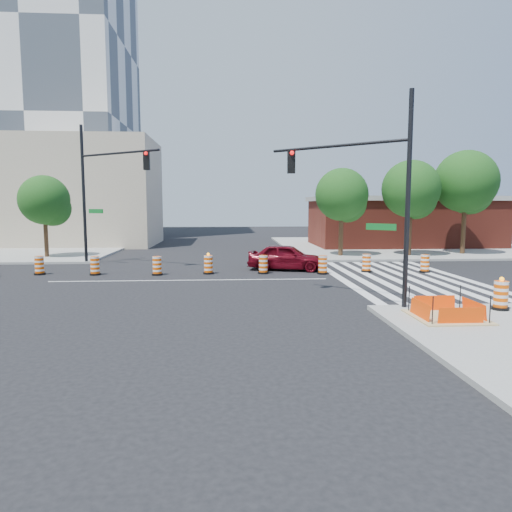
{
  "coord_description": "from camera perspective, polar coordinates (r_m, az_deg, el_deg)",
  "views": [
    {
      "loc": [
        1.9,
        -23.03,
        3.76
      ],
      "look_at": [
        3.27,
        -1.67,
        1.4
      ],
      "focal_mm": 32.0,
      "sensor_mm": 36.0,
      "label": 1
    }
  ],
  "objects": [
    {
      "name": "ground",
      "position": [
        23.41,
        -8.29,
        -3.02
      ],
      "size": [
        120.0,
        120.0,
        0.0
      ],
      "primitive_type": "plane",
      "color": "black",
      "rests_on": "ground"
    },
    {
      "name": "sidewalk_ne",
      "position": [
        44.23,
        17.69,
        1.21
      ],
      "size": [
        22.0,
        22.0,
        0.15
      ],
      "primitive_type": "cube",
      "color": "gray",
      "rests_on": "ground"
    },
    {
      "name": "crosswalk_east",
      "position": [
        25.03,
        17.59,
        -2.63
      ],
      "size": [
        6.75,
        13.5,
        0.01
      ],
      "color": "silver",
      "rests_on": "ground"
    },
    {
      "name": "lane_centerline",
      "position": [
        23.41,
        -8.29,
        -3.0
      ],
      "size": [
        14.0,
        0.12,
        0.01
      ],
      "primitive_type": "cube",
      "color": "silver",
      "rests_on": "ground"
    },
    {
      "name": "excavation_pit",
      "position": [
        16.12,
        22.74,
        -6.88
      ],
      "size": [
        2.2,
        2.2,
        0.9
      ],
      "color": "tan",
      "rests_on": "ground"
    },
    {
      "name": "tower_nw",
      "position": [
        65.38,
        -29.15,
        22.18
      ],
      "size": [
        28.0,
        18.0,
        45.0
      ],
      "primitive_type": "cube",
      "color": "silver",
      "rests_on": "ground"
    },
    {
      "name": "brick_storefront",
      "position": [
        44.1,
        17.79,
        4.11
      ],
      "size": [
        16.5,
        8.5,
        4.6
      ],
      "color": "maroon",
      "rests_on": "ground"
    },
    {
      "name": "beige_midrise",
      "position": [
        47.15,
        -21.0,
        7.38
      ],
      "size": [
        14.0,
        10.0,
        10.0
      ],
      "primitive_type": "cube",
      "color": "#B9A88D",
      "rests_on": "ground"
    },
    {
      "name": "red_coupe",
      "position": [
        26.8,
        3.85,
        -0.13
      ],
      "size": [
        4.83,
        2.9,
        1.54
      ],
      "primitive_type": "imported",
      "rotation": [
        0.0,
        0.0,
        1.32
      ],
      "color": "#5A0712",
      "rests_on": "ground"
    },
    {
      "name": "signal_pole_se",
      "position": [
        17.51,
        13.55,
        9.08
      ],
      "size": [
        4.45,
        3.83,
        7.59
      ],
      "rotation": [
        0.0,
        0.0,
        2.44
      ],
      "color": "black",
      "rests_on": "ground"
    },
    {
      "name": "signal_pole_nw",
      "position": [
        30.25,
        -18.62,
        8.96
      ],
      "size": [
        5.53,
        3.86,
        8.73
      ],
      "rotation": [
        0.0,
        0.0,
        -0.6
      ],
      "color": "black",
      "rests_on": "ground"
    },
    {
      "name": "pit_drum",
      "position": [
        18.08,
        28.27,
        -4.43
      ],
      "size": [
        0.59,
        0.59,
        1.16
      ],
      "color": "black",
      "rests_on": "ground"
    },
    {
      "name": "tree_north_b",
      "position": [
        35.63,
        -24.86,
        6.04
      ],
      "size": [
        3.47,
        3.47,
        5.91
      ],
      "color": "#382314",
      "rests_on": "ground"
    },
    {
      "name": "tree_north_c",
      "position": [
        33.86,
        10.72,
        7.17
      ],
      "size": [
        3.82,
        3.81,
        6.48
      ],
      "color": "#382314",
      "rests_on": "ground"
    },
    {
      "name": "tree_north_d",
      "position": [
        35.28,
        18.83,
        7.55
      ],
      "size": [
        4.16,
        4.16,
        7.07
      ],
      "color": "#382314",
      "rests_on": "ground"
    },
    {
      "name": "tree_north_e",
      "position": [
        38.06,
        24.77,
        8.04
      ],
      "size": [
        4.65,
        4.65,
        7.9
      ],
      "color": "#382314",
      "rests_on": "ground"
    },
    {
      "name": "median_drum_1",
      "position": [
        27.65,
        -25.45,
        -1.14
      ],
      "size": [
        0.6,
        0.6,
        1.02
      ],
      "color": "black",
      "rests_on": "ground"
    },
    {
      "name": "median_drum_2",
      "position": [
        26.35,
        -19.48,
        -1.23
      ],
      "size": [
        0.6,
        0.6,
        1.02
      ],
      "color": "black",
      "rests_on": "ground"
    },
    {
      "name": "median_drum_3",
      "position": [
        25.37,
        -12.26,
        -1.28
      ],
      "size": [
        0.6,
        0.6,
        1.02
      ],
      "color": "black",
      "rests_on": "ground"
    },
    {
      "name": "median_drum_4",
      "position": [
        25.4,
        -5.98,
        -1.14
      ],
      "size": [
        0.6,
        0.6,
        1.18
      ],
      "color": "black",
      "rests_on": "ground"
    },
    {
      "name": "median_drum_5",
      "position": [
        25.35,
        0.91,
        -1.15
      ],
      "size": [
        0.6,
        0.6,
        1.02
      ],
      "color": "black",
      "rests_on": "ground"
    },
    {
      "name": "median_drum_6",
      "position": [
        25.49,
        8.34,
        -1.17
      ],
      "size": [
        0.6,
        0.6,
        1.02
      ],
      "color": "black",
      "rests_on": "ground"
    },
    {
      "name": "median_drum_7",
      "position": [
        26.71,
        13.64,
        -0.94
      ],
      "size": [
        0.6,
        0.6,
        1.02
      ],
      "color": "black",
      "rests_on": "ground"
    },
    {
      "name": "median_drum_8",
      "position": [
        27.51,
        20.36,
        -0.95
      ],
      "size": [
        0.6,
        0.6,
        1.02
      ],
      "color": "black",
      "rests_on": "ground"
    }
  ]
}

